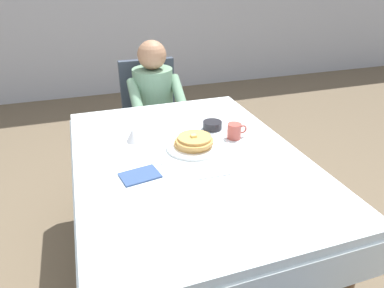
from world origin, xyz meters
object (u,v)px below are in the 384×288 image
Objects in this scene: bowl_butter at (212,125)px; cup_coffee at (235,131)px; fork_left_of_plate at (159,155)px; dining_table_main at (189,171)px; syrup_pitcher at (133,135)px; plate_breakfast at (194,147)px; spoon_near_edge at (215,176)px; diner_person at (155,101)px; knife_right_of_plate at (229,144)px; breakfast_stack at (194,141)px; chair_diner at (151,111)px.

cup_coffee is at bearing -65.84° from bowl_butter.
fork_left_of_plate is (-0.44, -0.06, -0.04)m from cup_coffee.
syrup_pitcher reaches higher than dining_table_main.
fork_left_of_plate is (-0.19, -0.02, -0.01)m from plate_breakfast.
syrup_pitcher is (-0.46, -0.02, 0.02)m from bowl_butter.
dining_table_main is at bearing -45.64° from syrup_pitcher.
syrup_pitcher reaches higher than plate_breakfast.
syrup_pitcher is at bearing 123.22° from spoon_near_edge.
diner_person reaches higher than dining_table_main.
diner_person is 5.60× the size of knife_right_of_plate.
knife_right_of_plate is at bearing -6.01° from plate_breakfast.
diner_person is 5.48× the size of breakfast_stack.
dining_table_main is at bearing -160.47° from cup_coffee.
diner_person reaches higher than knife_right_of_plate.
breakfast_stack reaches higher than dining_table_main.
dining_table_main is 13.49× the size of cup_coffee.
knife_right_of_plate is (0.18, -1.13, 0.21)m from chair_diner.
diner_person is 0.78m from bowl_butter.
diner_person is at bearing -8.01° from fork_left_of_plate.
cup_coffee is at bearing 19.53° from dining_table_main.
plate_breakfast is 1.37× the size of breakfast_stack.
breakfast_stack is at bearing 89.63° from chair_diner.
fork_left_of_plate is 1.20× the size of spoon_near_edge.
diner_person is at bearing 89.42° from plate_breakfast.
chair_diner is 1.16m from fork_left_of_plate.
breakfast_stack is at bearing 53.15° from dining_table_main.
cup_coffee reaches higher than bowl_butter.
breakfast_stack reaches higher than syrup_pitcher.
chair_diner is at bearing 102.74° from cup_coffee.
syrup_pitcher is 0.55m from spoon_near_edge.
dining_table_main is 0.36m from bowl_butter.
breakfast_stack is 0.33m from syrup_pitcher.
diner_person reaches higher than breakfast_stack.
fork_left_of_plate is (-0.37, -0.22, -0.02)m from bowl_butter.
breakfast_stack reaches higher than bowl_butter.
spoon_near_edge is at bearing 149.70° from knife_right_of_plate.
cup_coffee is at bearing -78.45° from fork_left_of_plate.
syrup_pitcher is (-0.28, 0.18, -0.00)m from breakfast_stack.
diner_person is 7.47× the size of spoon_near_edge.
chair_diner is 0.21m from diner_person.
spoon_near_edge is (-0.18, -0.48, -0.02)m from bowl_butter.
diner_person is 9.91× the size of cup_coffee.
plate_breakfast is 0.26m from cup_coffee.
fork_left_of_plate is (-0.14, 0.04, 0.09)m from dining_table_main.
knife_right_of_plate is (0.01, -0.22, -0.02)m from bowl_butter.
knife_right_of_plate is (0.18, -0.97, 0.07)m from diner_person.
bowl_butter is 0.43m from fork_left_of_plate.
spoon_near_edge is (0.00, -0.29, -0.01)m from plate_breakfast.
breakfast_stack is 1.36× the size of spoon_near_edge.
dining_table_main is at bearing -126.85° from breakfast_stack.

